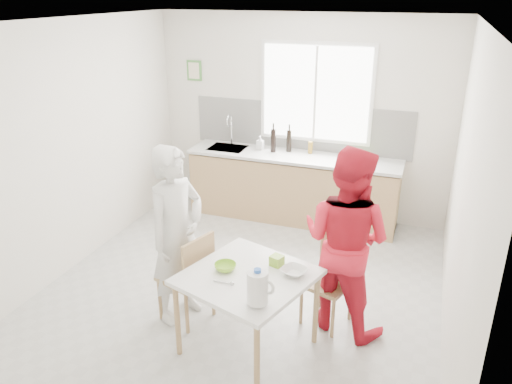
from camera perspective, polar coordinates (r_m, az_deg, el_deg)
ground at (r=5.36m, az=-1.76°, el=-11.32°), size 4.50×4.50×0.00m
room_shell at (r=4.66m, az=-1.99°, el=5.78°), size 4.50×4.50×4.50m
window at (r=6.66m, az=6.85°, el=11.15°), size 1.50×0.06×1.30m
backsplash at (r=6.83m, az=5.05°, el=7.40°), size 3.00×0.02×0.65m
picture_frame at (r=7.22m, az=-7.08°, el=13.61°), size 0.22×0.03×0.28m
kitchen_counter at (r=6.82m, az=4.16°, el=0.25°), size 2.84×0.64×1.37m
dining_table at (r=4.26m, az=-0.98°, el=-10.35°), size 1.22×1.22×0.75m
chair_left at (r=4.74m, az=-7.51°, el=-9.29°), size 0.53×0.53×0.91m
chair_far at (r=4.78m, az=8.57°, el=-9.45°), size 0.50×0.50×0.86m
person_white at (r=4.66m, az=-9.01°, el=-4.91°), size 0.58×0.72×1.72m
person_red at (r=4.53m, az=10.23°, el=-5.52°), size 1.02×0.90×1.76m
bowl_green at (r=4.28m, az=-3.53°, el=-8.54°), size 0.23×0.23×0.06m
bowl_white at (r=4.23m, az=4.38°, el=-9.03°), size 0.27×0.27×0.05m
milk_jug at (r=3.78m, az=0.24°, el=-10.81°), size 0.23×0.16×0.29m
green_box at (r=4.34m, az=2.38°, el=-7.84°), size 0.13×0.13×0.09m
spoon at (r=4.12m, az=-3.81°, el=-10.25°), size 0.16×0.02×0.01m
cutting_board at (r=6.48m, az=11.66°, el=3.44°), size 0.36×0.26×0.01m
wine_bottle_a at (r=6.71m, az=1.98°, el=5.91°), size 0.07×0.07×0.32m
wine_bottle_b at (r=6.74m, az=3.79°, el=5.87°), size 0.07×0.07×0.30m
jar_amber at (r=6.70m, az=6.23°, el=5.08°), size 0.06×0.06×0.16m
soap_bottle at (r=6.83m, az=0.49°, el=5.66°), size 0.09×0.10×0.19m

